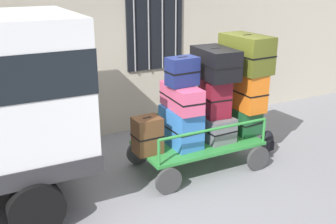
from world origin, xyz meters
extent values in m
plane|color=gray|center=(0.00, 0.00, 0.00)|extent=(40.00, 40.00, 0.00)
cube|color=#BCB29E|center=(0.00, 2.50, 2.50)|extent=(12.00, 0.30, 5.00)
cube|color=black|center=(0.46, 2.33, 2.00)|extent=(1.20, 0.04, 1.50)
cylinder|color=gray|center=(0.01, 2.29, 2.00)|extent=(0.03, 0.03, 1.50)
cylinder|color=gray|center=(0.31, 2.29, 2.00)|extent=(0.03, 0.03, 1.50)
cylinder|color=gray|center=(0.61, 2.29, 2.00)|extent=(0.03, 0.03, 1.50)
cylinder|color=gray|center=(0.91, 2.29, 2.00)|extent=(0.03, 0.03, 1.50)
cylinder|color=black|center=(-2.46, -0.37, 0.35)|extent=(0.70, 0.22, 0.70)
cube|color=#2D8438|center=(0.25, 0.29, 0.44)|extent=(1.99, 1.08, 0.05)
cylinder|color=#383838|center=(1.08, -0.27, 0.21)|extent=(0.42, 0.06, 0.42)
cylinder|color=#383838|center=(1.08, 0.85, 0.21)|extent=(0.42, 0.06, 0.42)
cylinder|color=#383838|center=(-0.58, -0.27, 0.21)|extent=(0.42, 0.06, 0.42)
cylinder|color=#383838|center=(-0.58, 0.85, 0.21)|extent=(0.42, 0.06, 0.42)
cylinder|color=#2D8438|center=(1.21, -0.21, 0.66)|extent=(0.04, 0.04, 0.40)
cylinder|color=#2D8438|center=(1.21, 0.79, 0.66)|extent=(0.04, 0.04, 0.40)
cylinder|color=#2D8438|center=(-0.70, -0.21, 0.66)|extent=(0.04, 0.04, 0.40)
cylinder|color=#2D8438|center=(-0.70, 0.79, 0.66)|extent=(0.04, 0.04, 0.40)
cylinder|color=#2D8438|center=(0.25, -0.21, 0.86)|extent=(1.91, 0.04, 0.04)
cylinder|color=#2D8438|center=(0.25, 0.79, 0.86)|extent=(1.91, 0.04, 0.04)
cube|color=brown|center=(-0.66, 0.27, 0.75)|extent=(0.42, 0.34, 0.57)
cube|color=black|center=(-0.66, 0.27, 0.75)|extent=(0.43, 0.35, 0.02)
cube|color=black|center=(-0.66, 0.27, 1.03)|extent=(0.14, 0.03, 0.02)
cube|color=#3372C6|center=(-0.05, 0.31, 0.77)|extent=(0.45, 0.75, 0.60)
cube|color=black|center=(-0.05, 0.31, 0.77)|extent=(0.47, 0.77, 0.02)
cube|color=black|center=(-0.05, 0.31, 1.07)|extent=(0.15, 0.04, 0.02)
cube|color=#CC4C72|center=(-0.05, 0.30, 1.27)|extent=(0.41, 0.88, 0.38)
cube|color=black|center=(-0.05, 0.30, 1.27)|extent=(0.43, 0.89, 0.02)
cube|color=black|center=(-0.05, 0.30, 1.45)|extent=(0.13, 0.04, 0.02)
cube|color=navy|center=(-0.05, 0.29, 1.68)|extent=(0.48, 0.32, 0.44)
cube|color=black|center=(-0.05, 0.29, 1.68)|extent=(0.49, 0.33, 0.02)
cube|color=black|center=(-0.05, 0.29, 1.90)|extent=(0.16, 0.04, 0.02)
cube|color=slate|center=(0.56, 0.30, 0.67)|extent=(0.48, 0.75, 0.40)
cube|color=black|center=(0.56, 0.30, 0.67)|extent=(0.49, 0.77, 0.02)
cube|color=black|center=(0.56, 0.30, 0.86)|extent=(0.16, 0.04, 0.02)
cube|color=maroon|center=(0.56, 0.29, 1.19)|extent=(0.42, 0.51, 0.63)
cube|color=black|center=(0.56, 0.29, 1.19)|extent=(0.44, 0.52, 0.02)
cube|color=black|center=(0.56, 0.29, 1.50)|extent=(0.14, 0.04, 0.02)
cube|color=black|center=(0.56, 0.31, 1.75)|extent=(0.54, 0.86, 0.47)
cube|color=black|center=(0.56, 0.31, 1.75)|extent=(0.55, 0.87, 0.02)
cube|color=black|center=(0.56, 0.31, 1.98)|extent=(0.16, 0.04, 0.02)
cube|color=#194C28|center=(1.17, 0.25, 0.68)|extent=(0.45, 0.52, 0.43)
cube|color=black|center=(1.17, 0.25, 0.68)|extent=(0.46, 0.53, 0.02)
cube|color=black|center=(1.17, 0.25, 0.89)|extent=(0.14, 0.04, 0.02)
cube|color=orange|center=(1.17, 0.27, 1.22)|extent=(0.37, 0.74, 0.63)
cube|color=black|center=(1.17, 0.27, 1.22)|extent=(0.38, 0.75, 0.02)
cube|color=black|center=(1.17, 0.27, 1.53)|extent=(0.13, 0.03, 0.02)
cube|color=#4C5119|center=(1.17, 0.33, 1.84)|extent=(0.54, 0.92, 0.60)
cube|color=black|center=(1.17, 0.33, 1.84)|extent=(0.55, 0.93, 0.02)
cube|color=black|center=(1.17, 0.33, 2.14)|extent=(0.16, 0.04, 0.02)
ellipsoid|color=black|center=(1.65, 0.17, 0.22)|extent=(0.27, 0.19, 0.44)
cube|color=black|center=(1.65, 0.08, 0.18)|extent=(0.14, 0.06, 0.15)
camera|label=1|loc=(-2.99, -4.94, 3.12)|focal=43.11mm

